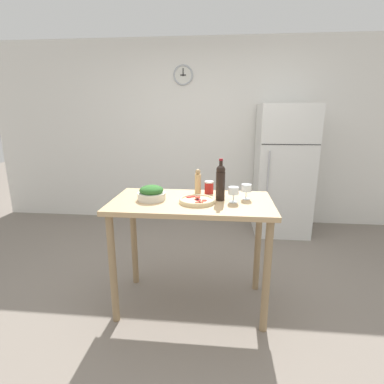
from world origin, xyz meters
TOP-DOWN VIEW (x-y plane):
  - ground_plane at (0.00, 0.00)m, footprint 14.00×14.00m
  - wall_back at (-0.00, 2.16)m, footprint 6.40×0.08m
  - refrigerator at (1.05, 1.78)m, footprint 0.71×0.70m
  - prep_counter at (0.00, 0.00)m, footprint 1.27×0.68m
  - wine_bottle at (0.22, 0.03)m, footprint 0.07×0.07m
  - wine_glass_near at (0.33, -0.01)m, footprint 0.08×0.08m
  - wine_glass_far at (0.43, 0.09)m, footprint 0.08×0.08m
  - pepper_mill at (0.03, 0.21)m, footprint 0.05×0.05m
  - salad_bowl at (-0.32, -0.01)m, footprint 0.22×0.22m
  - homemade_pizza at (0.05, -0.05)m, footprint 0.28×0.28m
  - salt_canister at (0.13, 0.23)m, footprint 0.08×0.08m

SIDE VIEW (x-z plane):
  - ground_plane at x=0.00m, z-range 0.00..0.00m
  - prep_counter at x=0.00m, z-range 0.33..1.26m
  - refrigerator at x=1.05m, z-range 0.00..1.71m
  - homemade_pizza at x=0.05m, z-range 0.93..0.96m
  - salad_bowl at x=-0.32m, z-range 0.93..1.04m
  - salt_canister at x=0.13m, z-range 0.93..1.04m
  - wine_glass_near at x=0.33m, z-range 0.95..1.08m
  - wine_glass_far at x=0.43m, z-range 0.96..1.08m
  - pepper_mill at x=0.03m, z-range 0.93..1.14m
  - wine_bottle at x=0.22m, z-range 0.91..1.25m
  - wall_back at x=0.00m, z-range 0.00..2.60m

